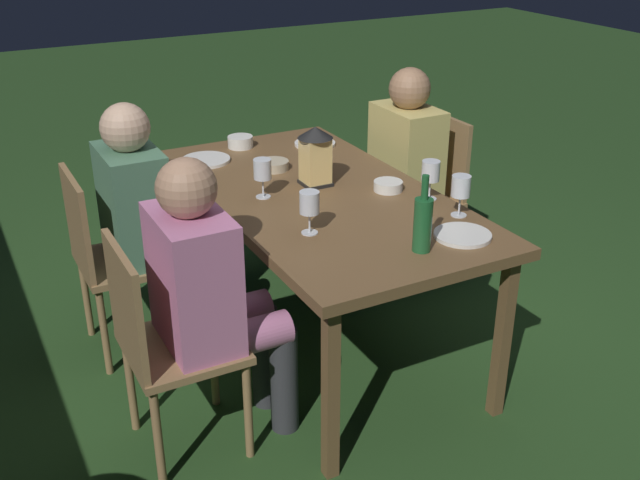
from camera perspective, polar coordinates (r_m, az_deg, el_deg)
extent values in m
plane|color=#26471E|center=(3.61, 0.00, -7.66)|extent=(16.00, 16.00, 0.00)
cube|color=brown|center=(3.27, 0.00, 3.26)|extent=(1.75, 0.91, 0.04)
cube|color=brown|center=(3.05, 13.65, -7.21)|extent=(0.05, 0.05, 0.71)
cube|color=brown|center=(4.23, -0.50, 2.99)|extent=(0.05, 0.05, 0.71)
cube|color=brown|center=(2.67, 0.81, -11.58)|extent=(0.05, 0.05, 0.71)
cube|color=brown|center=(3.97, -10.38, 0.98)|extent=(0.05, 0.05, 0.71)
cube|color=#937047|center=(3.49, -14.41, -1.55)|extent=(0.42, 0.40, 0.03)
cube|color=#937047|center=(3.36, -17.89, 1.22)|extent=(0.40, 0.03, 0.42)
cylinder|color=#937047|center=(3.78, -12.26, -2.97)|extent=(0.03, 0.03, 0.42)
cylinder|color=#937047|center=(3.48, -10.54, -5.48)|extent=(0.03, 0.03, 0.42)
cylinder|color=#937047|center=(3.72, -17.27, -4.07)|extent=(0.03, 0.03, 0.42)
cylinder|color=#937047|center=(3.41, -15.99, -6.73)|extent=(0.03, 0.03, 0.42)
cube|color=#4C7A5B|center=(3.39, -13.91, 2.66)|extent=(0.38, 0.24, 0.50)
sphere|color=#D1A889|center=(3.28, -14.53, 8.22)|extent=(0.21, 0.21, 0.21)
cylinder|color=#4C7A5B|center=(3.60, -11.76, 0.08)|extent=(0.13, 0.36, 0.13)
cylinder|color=#4C7A5B|center=(3.44, -10.87, -1.05)|extent=(0.13, 0.36, 0.13)
cylinder|color=#333338|center=(3.74, -9.11, -2.73)|extent=(0.11, 0.11, 0.45)
cylinder|color=#333338|center=(3.59, -8.14, -3.93)|extent=(0.11, 0.11, 0.45)
cube|color=#937047|center=(2.82, -10.30, -7.95)|extent=(0.42, 0.40, 0.03)
cube|color=#937047|center=(2.67, -14.49, -4.82)|extent=(0.40, 0.03, 0.42)
cylinder|color=#937047|center=(3.13, -8.07, -9.04)|extent=(0.03, 0.03, 0.42)
cylinder|color=#937047|center=(2.86, -5.46, -12.69)|extent=(0.03, 0.03, 0.42)
cylinder|color=#937047|center=(3.06, -14.13, -10.54)|extent=(0.03, 0.03, 0.42)
cylinder|color=#937047|center=(2.78, -12.14, -14.50)|extent=(0.03, 0.03, 0.42)
cube|color=#C675A3|center=(2.70, -9.53, -2.94)|extent=(0.38, 0.24, 0.50)
sphere|color=tan|center=(2.56, -10.07, 3.88)|extent=(0.21, 0.21, 0.21)
cylinder|color=#C675A3|center=(2.93, -7.19, -5.70)|extent=(0.13, 0.36, 0.13)
cylinder|color=#C675A3|center=(2.79, -5.83, -7.39)|extent=(0.13, 0.36, 0.13)
cylinder|color=#333338|center=(3.11, -4.18, -8.78)|extent=(0.11, 0.11, 0.45)
cylinder|color=#333338|center=(2.97, -2.74, -10.51)|extent=(0.11, 0.11, 0.45)
cube|color=#937047|center=(4.07, 7.06, 3.03)|extent=(0.42, 0.40, 0.03)
cube|color=#937047|center=(4.10, 9.41, 6.39)|extent=(0.40, 0.02, 0.42)
cylinder|color=#937047|center=(3.94, 6.33, -1.32)|extent=(0.03, 0.03, 0.42)
cylinder|color=#937047|center=(4.21, 3.61, 0.61)|extent=(0.03, 0.03, 0.42)
cylinder|color=#937047|center=(4.12, 10.26, -0.31)|extent=(0.03, 0.03, 0.42)
cylinder|color=#937047|center=(4.38, 7.42, 1.48)|extent=(0.03, 0.03, 0.42)
cube|color=tan|center=(3.94, 6.54, 6.44)|extent=(0.38, 0.24, 0.50)
sphere|color=#997051|center=(3.85, 6.80, 11.30)|extent=(0.21, 0.21, 0.21)
cylinder|color=tan|center=(3.88, 5.40, 2.45)|extent=(0.13, 0.36, 0.13)
cylinder|color=tan|center=(4.02, 4.01, 3.33)|extent=(0.13, 0.36, 0.13)
cylinder|color=#333338|center=(3.90, 3.29, -1.19)|extent=(0.11, 0.11, 0.45)
cylinder|color=#333338|center=(4.04, 1.98, -0.19)|extent=(0.11, 0.11, 0.45)
cube|color=black|center=(3.34, -0.35, 4.33)|extent=(0.12, 0.12, 0.01)
cube|color=#F9D17A|center=(3.31, -0.36, 6.07)|extent=(0.11, 0.11, 0.20)
cone|color=black|center=(3.27, -0.37, 8.15)|extent=(0.15, 0.15, 0.05)
cylinder|color=#1E5B2D|center=(2.72, 7.77, 1.11)|extent=(0.07, 0.07, 0.20)
cylinder|color=#1E5B2D|center=(2.66, 7.95, 3.96)|extent=(0.03, 0.03, 0.09)
cylinder|color=silver|center=(3.22, 8.24, 3.12)|extent=(0.06, 0.06, 0.00)
cylinder|color=silver|center=(3.20, 8.28, 3.82)|extent=(0.01, 0.01, 0.08)
cylinder|color=silver|center=(3.18, 8.38, 5.20)|extent=(0.08, 0.08, 0.08)
cylinder|color=maroon|center=(3.18, 8.35, 4.80)|extent=(0.07, 0.07, 0.03)
cylinder|color=silver|center=(3.22, -4.30, 3.29)|extent=(0.06, 0.06, 0.00)
cylinder|color=silver|center=(3.20, -4.33, 3.98)|extent=(0.01, 0.01, 0.08)
cylinder|color=silver|center=(3.17, -4.38, 5.37)|extent=(0.08, 0.08, 0.08)
cylinder|color=maroon|center=(3.18, -4.36, 4.97)|extent=(0.07, 0.07, 0.03)
cylinder|color=silver|center=(3.08, 10.43, 1.87)|extent=(0.06, 0.06, 0.00)
cylinder|color=silver|center=(3.06, 10.50, 2.60)|extent=(0.01, 0.01, 0.08)
cylinder|color=silver|center=(3.03, 10.62, 4.03)|extent=(0.08, 0.08, 0.08)
cylinder|color=maroon|center=(3.04, 10.58, 3.62)|extent=(0.07, 0.07, 0.03)
cylinder|color=silver|center=(2.87, -0.79, 0.57)|extent=(0.06, 0.06, 0.00)
cylinder|color=silver|center=(2.85, -0.80, 1.33)|extent=(0.01, 0.01, 0.08)
cylinder|color=silver|center=(2.82, -0.81, 2.86)|extent=(0.08, 0.08, 0.08)
cylinder|color=maroon|center=(2.83, -0.80, 2.42)|extent=(0.07, 0.07, 0.03)
cylinder|color=white|center=(3.67, -8.63, 6.00)|extent=(0.23, 0.23, 0.01)
cylinder|color=white|center=(2.89, 10.73, 0.37)|extent=(0.22, 0.22, 0.01)
cylinder|color=white|center=(3.87, -0.39, 7.30)|extent=(0.21, 0.21, 0.01)
cylinder|color=#BCAD8E|center=(3.53, -3.51, 5.67)|extent=(0.14, 0.14, 0.04)
cylinder|color=#424C1E|center=(3.53, -3.52, 5.80)|extent=(0.12, 0.12, 0.01)
cylinder|color=silver|center=(3.85, -6.04, 7.40)|extent=(0.13, 0.13, 0.06)
cylinder|color=tan|center=(3.85, -6.05, 7.56)|extent=(0.11, 0.11, 0.02)
cylinder|color=silver|center=(3.29, 5.17, 4.10)|extent=(0.13, 0.13, 0.04)
cylinder|color=#477533|center=(3.28, 5.18, 4.24)|extent=(0.11, 0.11, 0.01)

